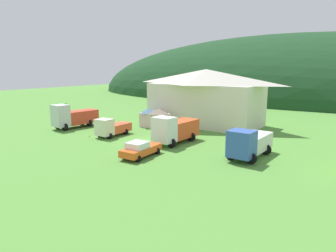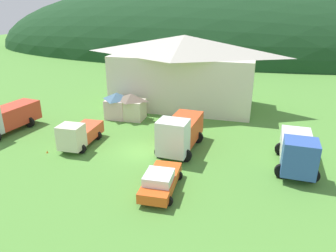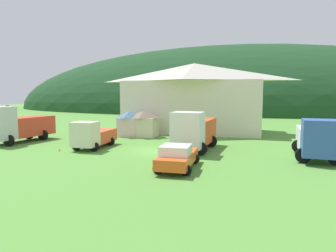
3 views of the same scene
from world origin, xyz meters
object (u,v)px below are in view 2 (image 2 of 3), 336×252
Objects in this scene: play_shed_pink at (117,105)px; heavy_rig_white at (180,132)px; play_shed_cream at (132,106)px; depot_building at (184,70)px; service_pickup_orange at (160,181)px; light_truck_cream at (79,134)px; box_truck_blue at (297,150)px; traffic_cone_near_pickup at (47,153)px; tow_truck_silver at (3,116)px.

play_shed_pink is 11.08m from heavy_rig_white.
heavy_rig_white is at bearing -42.21° from play_shed_cream.
depot_building is 2.69× the size of heavy_rig_white.
depot_building is 20.55m from service_pickup_orange.
light_truck_cream is (-6.25, -14.85, -3.33)m from depot_building.
heavy_rig_white is 6.90m from service_pickup_orange.
depot_building is 18.86m from box_truck_blue.
play_shed_pink is 6.26× the size of traffic_cone_near_pickup.
service_pickup_orange is at bearing -15.25° from traffic_cone_near_pickup.
depot_building reaches higher than play_shed_pink.
box_truck_blue is at bearing -21.60° from play_shed_pink.
heavy_rig_white is at bearing -78.16° from depot_building.
heavy_rig_white is 11.80m from traffic_cone_near_pickup.
tow_truck_silver is (-10.75, -7.39, 0.24)m from play_shed_cream.
service_pickup_orange is at bearing -60.73° from play_shed_cream.
light_truck_cream is (8.94, -0.83, -0.57)m from tow_truck_silver.
play_shed_cream is 0.44× the size of heavy_rig_white.
traffic_cone_near_pickup is at bearing -79.54° from box_truck_blue.
service_pickup_orange is 11.79m from traffic_cone_near_pickup.
heavy_rig_white is 9.63m from box_truck_blue.
play_shed_pink is at bearing -122.70° from heavy_rig_white.
service_pickup_orange is at bearing -81.32° from depot_building.
tow_truck_silver is 27.54m from box_truck_blue.
heavy_rig_white is 1.38× the size of service_pickup_orange.
heavy_rig_white is (17.95, 0.87, -0.03)m from tow_truck_silver.
play_shed_cream reaches higher than traffic_cone_near_pickup.
box_truck_blue is (9.59, -0.80, -0.17)m from heavy_rig_white.
tow_truck_silver is (-15.19, -14.01, -2.76)m from depot_building.
light_truck_cream is at bearing -75.85° from heavy_rig_white.
box_truck_blue is (16.79, -7.33, 0.04)m from play_shed_cream.
depot_building is at bearing 46.86° from play_shed_pink.
tow_truck_silver is 15.06× the size of traffic_cone_near_pickup.
tow_truck_silver is 9.00m from light_truck_cream.
traffic_cone_near_pickup is (-11.05, -3.74, -1.75)m from heavy_rig_white.
play_shed_cream reaches higher than service_pickup_orange.
play_shed_pink is at bearing 78.43° from traffic_cone_near_pickup.
traffic_cone_near_pickup is at bearing -46.77° from light_truck_cream.
play_shed_pink is 16.27m from service_pickup_orange.
tow_truck_silver reaches higher than service_pickup_orange.
play_shed_pink is 0.42× the size of tow_truck_silver.
box_truck_blue is at bearing 96.80° from tow_truck_silver.
play_shed_pink is at bearing 177.84° from light_truck_cream.
service_pickup_orange is at bearing 59.36° from light_truck_cream.
depot_building reaches higher than service_pickup_orange.
depot_building reaches higher than traffic_cone_near_pickup.
traffic_cone_near_pickup is at bearing -67.83° from heavy_rig_white.
depot_building is 3.71× the size of service_pickup_orange.
tow_truck_silver reaches higher than play_shed_pink.
play_shed_pink is 0.44× the size of box_truck_blue.
play_shed_cream is 8.43m from light_truck_cream.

